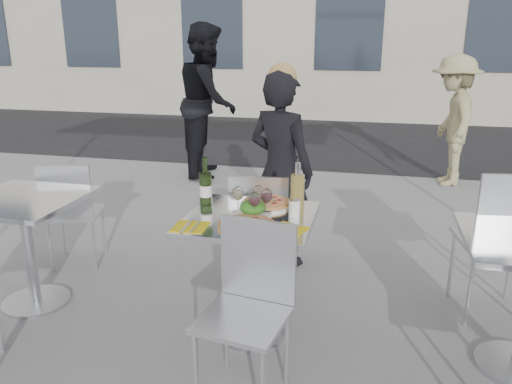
% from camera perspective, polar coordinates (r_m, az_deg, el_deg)
% --- Properties ---
extents(ground, '(80.00, 80.00, 0.00)m').
position_cam_1_polar(ground, '(3.17, -0.66, -15.64)').
color(ground, slate).
extents(street_asphalt, '(24.00, 5.00, 0.00)m').
position_cam_1_polar(street_asphalt, '(9.27, 9.24, 6.13)').
color(street_asphalt, black).
rests_on(street_asphalt, ground).
extents(main_table, '(0.72, 0.72, 0.75)m').
position_cam_1_polar(main_table, '(2.92, -0.69, -6.69)').
color(main_table, '#B7BABF').
rests_on(main_table, ground).
extents(side_table_left, '(0.72, 0.72, 0.75)m').
position_cam_1_polar(side_table_left, '(3.57, -24.79, -3.82)').
color(side_table_left, '#B7BABF').
rests_on(side_table_left, ground).
extents(chair_far, '(0.46, 0.47, 0.86)m').
position_cam_1_polar(chair_far, '(3.43, 0.36, -3.51)').
color(chair_far, silver).
rests_on(chair_far, ground).
extents(chair_near, '(0.45, 0.46, 0.87)m').
position_cam_1_polar(chair_near, '(2.49, -0.72, -11.71)').
color(chair_near, silver).
rests_on(chair_near, ground).
extents(side_chair_lfar, '(0.48, 0.49, 0.84)m').
position_cam_1_polar(side_chair_lfar, '(4.05, -20.40, -1.57)').
color(side_chair_lfar, silver).
rests_on(side_chair_lfar, ground).
extents(side_chair_rfar, '(0.51, 0.53, 0.99)m').
position_cam_1_polar(side_chair_rfar, '(3.38, 26.56, -4.34)').
color(side_chair_rfar, silver).
rests_on(side_chair_rfar, ground).
extents(woman_diner, '(0.65, 0.55, 1.51)m').
position_cam_1_polar(woman_diner, '(3.84, 2.83, 2.51)').
color(woman_diner, black).
rests_on(woman_diner, ground).
extents(pedestrian_a, '(0.91, 1.07, 1.93)m').
position_cam_1_polar(pedestrian_a, '(6.52, -5.50, 10.31)').
color(pedestrian_a, black).
rests_on(pedestrian_a, ground).
extents(pedestrian_b, '(0.64, 1.04, 1.56)m').
position_cam_1_polar(pedestrian_b, '(6.49, 21.53, 7.57)').
color(pedestrian_b, '#9B9164').
rests_on(pedestrian_b, ground).
extents(pizza_near, '(0.32, 0.32, 0.02)m').
position_cam_1_polar(pizza_near, '(2.68, -1.09, -3.79)').
color(pizza_near, tan).
rests_on(pizza_near, main_table).
extents(pizza_far, '(0.32, 0.32, 0.03)m').
position_cam_1_polar(pizza_far, '(3.02, 1.20, -1.25)').
color(pizza_far, white).
rests_on(pizza_far, main_table).
extents(salad_plate, '(0.22, 0.22, 0.09)m').
position_cam_1_polar(salad_plate, '(2.86, -0.38, -1.91)').
color(salad_plate, white).
rests_on(salad_plate, main_table).
extents(wine_bottle, '(0.07, 0.08, 0.29)m').
position_cam_1_polar(wine_bottle, '(3.02, -5.78, 0.59)').
color(wine_bottle, '#2E4A1B').
rests_on(wine_bottle, main_table).
extents(carafe, '(0.08, 0.08, 0.29)m').
position_cam_1_polar(carafe, '(2.90, 4.76, 0.04)').
color(carafe, tan).
rests_on(carafe, main_table).
extents(sugar_shaker, '(0.06, 0.06, 0.11)m').
position_cam_1_polar(sugar_shaker, '(2.85, 4.41, -1.66)').
color(sugar_shaker, white).
rests_on(sugar_shaker, main_table).
extents(wineglass_white_a, '(0.07, 0.07, 0.16)m').
position_cam_1_polar(wineglass_white_a, '(2.88, -2.08, -0.25)').
color(wineglass_white_a, white).
rests_on(wineglass_white_a, main_table).
extents(wineglass_white_b, '(0.07, 0.07, 0.16)m').
position_cam_1_polar(wineglass_white_b, '(2.90, 0.25, -0.12)').
color(wineglass_white_b, white).
rests_on(wineglass_white_b, main_table).
extents(wineglass_red_a, '(0.07, 0.07, 0.16)m').
position_cam_1_polar(wineglass_red_a, '(2.77, -0.17, -0.94)').
color(wineglass_red_a, white).
rests_on(wineglass_red_a, main_table).
extents(wineglass_red_b, '(0.07, 0.07, 0.16)m').
position_cam_1_polar(wineglass_red_b, '(2.83, 1.20, -0.52)').
color(wineglass_red_b, white).
rests_on(wineglass_red_b, main_table).
extents(napkin_left, '(0.19, 0.20, 0.01)m').
position_cam_1_polar(napkin_left, '(2.70, -7.53, -3.93)').
color(napkin_left, yellow).
rests_on(napkin_left, main_table).
extents(napkin_right, '(0.23, 0.23, 0.01)m').
position_cam_1_polar(napkin_right, '(2.65, 3.66, -4.25)').
color(napkin_right, yellow).
rests_on(napkin_right, main_table).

